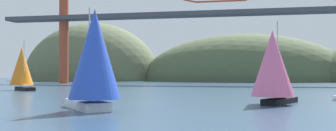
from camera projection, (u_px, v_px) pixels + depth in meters
headland_left at (92, 80)px, 166.54m from camera, size 55.27×44.00×45.72m
headland_center at (245, 81)px, 153.08m from camera, size 77.79×44.00×34.51m
suspension_bridge at (220, 10)px, 115.50m from camera, size 129.93×6.00×43.34m
sailboat_pink_spinnaker at (273, 65)px, 44.85m from camera, size 6.02×8.41×9.15m
sailboat_blue_spinnaker at (94, 58)px, 37.85m from camera, size 8.29×9.00×9.58m
sailboat_orange_sail at (22, 68)px, 79.66m from camera, size 7.72×7.28×9.53m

